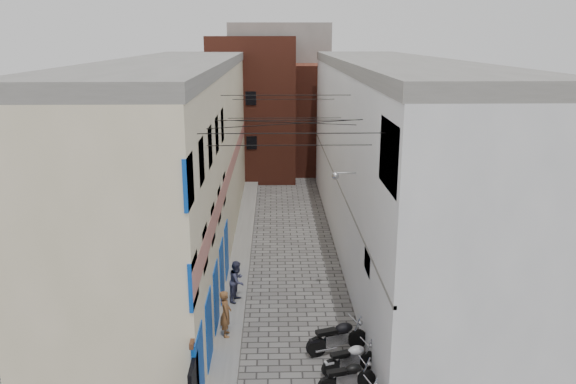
{
  "coord_description": "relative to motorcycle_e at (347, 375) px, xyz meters",
  "views": [
    {
      "loc": [
        -0.47,
        -12.7,
        9.97
      ],
      "look_at": [
        0.16,
        12.4,
        3.0
      ],
      "focal_mm": 35.0,
      "sensor_mm": 36.0,
      "label": 1
    }
  ],
  "objects": [
    {
      "name": "building_left",
      "position": [
        -6.59,
        11.48,
        3.98
      ],
      "size": [
        5.1,
        27.0,
        9.0
      ],
      "color": "beige",
      "rests_on": "ground"
    },
    {
      "name": "far_shopfront",
      "position": [
        -1.61,
        23.73,
        0.69
      ],
      "size": [
        2.0,
        0.3,
        2.4
      ],
      "primitive_type": "cube",
      "color": "black",
      "rests_on": "ground"
    },
    {
      "name": "building_far_brick_right",
      "position": [
        1.39,
        28.53,
        3.49
      ],
      "size": [
        5.0,
        6.0,
        8.0
      ],
      "primitive_type": "cube",
      "color": "maroon",
      "rests_on": "ground"
    },
    {
      "name": "person_a",
      "position": [
        -3.73,
        2.81,
        0.55
      ],
      "size": [
        0.46,
        0.64,
        1.62
      ],
      "primitive_type": "imported",
      "rotation": [
        0.0,
        0.0,
        1.7
      ],
      "color": "brown",
      "rests_on": "plinth"
    },
    {
      "name": "plinth",
      "position": [
        -3.66,
        11.53,
        -0.39
      ],
      "size": [
        0.9,
        26.0,
        0.25
      ],
      "primitive_type": "cube",
      "color": "slate",
      "rests_on": "ground"
    },
    {
      "name": "building_right",
      "position": [
        3.39,
        11.52,
        3.99
      ],
      "size": [
        5.94,
        26.0,
        9.0
      ],
      "color": "silver",
      "rests_on": "ground"
    },
    {
      "name": "building_far_brick_left",
      "position": [
        -3.61,
        26.53,
        4.49
      ],
      "size": [
        6.0,
        6.0,
        10.0
      ],
      "primitive_type": "cube",
      "color": "maroon",
      "rests_on": "ground"
    },
    {
      "name": "motorcycle_g",
      "position": [
        -0.06,
        2.07,
        0.1
      ],
      "size": [
        2.24,
        1.3,
        1.24
      ],
      "primitive_type": null,
      "rotation": [
        0.0,
        0.0,
        -1.26
      ],
      "color": "black",
      "rests_on": "ground"
    },
    {
      "name": "person_b",
      "position": [
        -3.51,
        5.42,
        0.53
      ],
      "size": [
        0.83,
        0.93,
        1.59
      ],
      "primitive_type": "imported",
      "rotation": [
        0.0,
        0.0,
        1.23
      ],
      "color": "#393B56",
      "rests_on": "plinth"
    },
    {
      "name": "motorcycle_f",
      "position": [
        0.2,
        0.9,
        0.02
      ],
      "size": [
        1.95,
        1.15,
        1.08
      ],
      "primitive_type": null,
      "rotation": [
        0.0,
        0.0,
        -1.25
      ],
      "color": "#ABABB0",
      "rests_on": "ground"
    },
    {
      "name": "building_far_concrete",
      "position": [
        -1.61,
        32.53,
        4.99
      ],
      "size": [
        8.0,
        5.0,
        11.0
      ],
      "primitive_type": "cube",
      "color": "slate",
      "rests_on": "ground"
    },
    {
      "name": "motorcycle_e",
      "position": [
        0.0,
        0.0,
        0.0
      ],
      "size": [
        1.86,
        0.99,
        1.03
      ],
      "primitive_type": null,
      "rotation": [
        0.0,
        0.0,
        -1.31
      ],
      "color": "black",
      "rests_on": "ground"
    },
    {
      "name": "overhead_wires",
      "position": [
        -1.61,
        6.17,
        6.61
      ],
      "size": [
        5.8,
        13.02,
        1.32
      ],
      "color": "black",
      "rests_on": "ground"
    }
  ]
}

